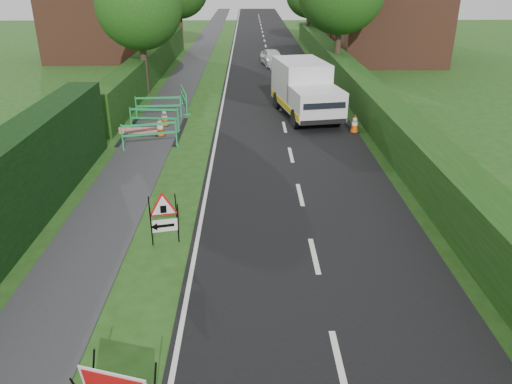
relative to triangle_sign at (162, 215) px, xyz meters
name	(u,v)px	position (x,y,z in m)	size (l,w,h in m)	color
ground	(206,281)	(1.14, -1.61, -0.83)	(120.00, 120.00, 0.00)	#224814
road_surface	(266,48)	(3.64, 33.39, -0.82)	(6.00, 90.00, 0.02)	black
footpath	(202,48)	(-1.86, 33.39, -0.82)	(2.00, 90.00, 0.02)	#2D2D30
hedge_west_far	(152,79)	(-3.86, 20.39, -0.83)	(1.00, 24.00, 1.80)	#14380F
hedge_east	(356,102)	(7.64, 14.39, -0.83)	(1.20, 50.00, 1.50)	#14380F
house_west	(100,18)	(-8.86, 28.39, 2.07)	(7.50, 7.40, 7.88)	brown
house_east_a	(389,20)	(12.14, 26.39, 2.07)	(7.50, 7.40, 7.88)	brown
house_east_b	(362,6)	(13.14, 40.39, 2.07)	(7.50, 7.40, 7.88)	brown
tree_nw	(139,6)	(-3.46, 16.39, 3.66)	(4.40, 4.40, 6.70)	#2D2116
triangle_sign	(162,215)	(0.00, 0.00, 0.00)	(0.97, 0.97, 1.19)	black
works_van	(305,88)	(4.67, 11.78, 0.44)	(2.95, 5.51, 2.39)	silver
traffic_cone_0	(355,123)	(6.49, 9.15, -0.43)	(0.38, 0.38, 0.79)	black
traffic_cone_1	(334,110)	(5.97, 11.27, -0.43)	(0.38, 0.38, 0.79)	black
traffic_cone_2	(320,96)	(5.73, 14.06, -0.43)	(0.38, 0.38, 0.79)	black
traffic_cone_3	(160,127)	(-1.49, 8.80, -0.43)	(0.38, 0.38, 0.79)	black
traffic_cone_4	(164,117)	(-1.53, 10.25, -0.43)	(0.38, 0.38, 0.79)	black
ped_barrier_0	(149,132)	(-1.64, 7.32, -0.20)	(2.08, 0.86, 1.00)	green
ped_barrier_1	(154,116)	(-1.82, 9.48, -0.20)	(2.08, 0.52, 1.00)	green
ped_barrier_2	(158,104)	(-1.99, 11.53, -0.20)	(2.08, 0.50, 1.00)	green
ped_barrier_3	(184,97)	(-1.00, 12.93, -0.20)	(0.81, 2.09, 1.00)	green
redwhite_plank	(139,141)	(-2.24, 8.10, -0.83)	(1.50, 0.04, 0.25)	red
hatchback_car	(272,57)	(3.79, 24.80, -0.27)	(1.32, 3.29, 1.12)	silver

